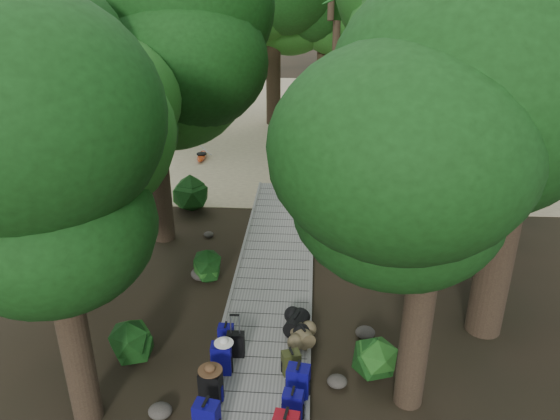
# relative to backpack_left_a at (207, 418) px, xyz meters

# --- Properties ---
(ground) EXTENTS (120.00, 120.00, 0.00)m
(ground) POSITION_rel_backpack_left_a_xyz_m (0.72, 4.56, -0.50)
(ground) COLOR black
(ground) RESTS_ON ground
(sand_beach) EXTENTS (40.00, 22.00, 0.02)m
(sand_beach) POSITION_rel_backpack_left_a_xyz_m (0.72, 20.56, -0.49)
(sand_beach) COLOR #C5B285
(sand_beach) RESTS_ON ground
(boardwalk) EXTENTS (2.00, 12.00, 0.12)m
(boardwalk) POSITION_rel_backpack_left_a_xyz_m (0.72, 5.56, -0.44)
(boardwalk) COLOR gray
(boardwalk) RESTS_ON ground
(backpack_left_a) EXTENTS (0.45, 0.36, 0.77)m
(backpack_left_a) POSITION_rel_backpack_left_a_xyz_m (0.00, 0.00, 0.00)
(backpack_left_a) COLOR navy
(backpack_left_a) RESTS_ON boardwalk
(backpack_left_b) EXTENTS (0.43, 0.34, 0.72)m
(backpack_left_b) POSITION_rel_backpack_left_a_xyz_m (-0.08, 0.80, -0.02)
(backpack_left_b) COLOR black
(backpack_left_b) RESTS_ON boardwalk
(backpack_left_c) EXTENTS (0.40, 0.30, 0.72)m
(backpack_left_c) POSITION_rel_backpack_left_a_xyz_m (-0.02, 1.58, -0.03)
(backpack_left_c) COLOR navy
(backpack_left_c) RESTS_ON boardwalk
(backpack_left_d) EXTENTS (0.32, 0.23, 0.49)m
(backpack_left_d) POSITION_rel_backpack_left_a_xyz_m (-0.07, 2.45, -0.14)
(backpack_left_d) COLOR navy
(backpack_left_d) RESTS_ON boardwalk
(backpack_right_b) EXTENTS (0.38, 0.29, 0.63)m
(backpack_right_b) POSITION_rel_backpack_left_a_xyz_m (1.42, 0.48, -0.07)
(backpack_right_b) COLOR navy
(backpack_right_b) RESTS_ON boardwalk
(backpack_right_c) EXTENTS (0.45, 0.35, 0.70)m
(backpack_right_c) POSITION_rel_backpack_left_a_xyz_m (1.49, 1.06, -0.03)
(backpack_right_c) COLOR navy
(backpack_right_c) RESTS_ON boardwalk
(backpack_right_d) EXTENTS (0.41, 0.35, 0.53)m
(backpack_right_d) POSITION_rel_backpack_left_a_xyz_m (1.33, 1.65, -0.12)
(backpack_right_d) COLOR #313815
(backpack_right_d) RESTS_ON boardwalk
(duffel_right_khaki) EXTENTS (0.58, 0.65, 0.36)m
(duffel_right_khaki) POSITION_rel_backpack_left_a_xyz_m (1.52, 2.58, -0.20)
(duffel_right_khaki) COLOR brown
(duffel_right_khaki) RESTS_ON boardwalk
(duffel_right_black) EXTENTS (0.58, 0.74, 0.40)m
(duffel_right_black) POSITION_rel_backpack_left_a_xyz_m (1.39, 2.96, -0.18)
(duffel_right_black) COLOR black
(duffel_right_black) RESTS_ON boardwalk
(suitcase_on_boardwalk) EXTENTS (0.36, 0.20, 0.55)m
(suitcase_on_boardwalk) POSITION_rel_backpack_left_a_xyz_m (0.19, 2.08, -0.11)
(suitcase_on_boardwalk) COLOR black
(suitcase_on_boardwalk) RESTS_ON boardwalk
(lone_suitcase_on_sand) EXTENTS (0.40, 0.26, 0.60)m
(lone_suitcase_on_sand) POSITION_rel_backpack_left_a_xyz_m (1.18, 12.31, -0.18)
(lone_suitcase_on_sand) COLOR black
(lone_suitcase_on_sand) RESTS_ON sand_beach
(hat_brown) EXTENTS (0.44, 0.44, 0.13)m
(hat_brown) POSITION_rel_backpack_left_a_xyz_m (-0.07, 0.78, 0.40)
(hat_brown) COLOR #51351E
(hat_brown) RESTS_ON backpack_left_b
(hat_white) EXTENTS (0.37, 0.37, 0.12)m
(hat_white) POSITION_rel_backpack_left_a_xyz_m (0.05, 1.55, 0.39)
(hat_white) COLOR silver
(hat_white) RESTS_ON backpack_left_c
(kayak) EXTENTS (0.89, 3.00, 0.30)m
(kayak) POSITION_rel_backpack_left_a_xyz_m (-2.95, 14.36, -0.34)
(kayak) COLOR #AE320E
(kayak) RESTS_ON sand_beach
(sun_lounger) EXTENTS (0.58, 1.70, 0.54)m
(sun_lounger) POSITION_rel_backpack_left_a_xyz_m (3.91, 14.81, -0.21)
(sun_lounger) COLOR silver
(sun_lounger) RESTS_ON sand_beach
(tree_right_a) EXTENTS (4.54, 4.54, 7.56)m
(tree_right_a) POSITION_rel_backpack_left_a_xyz_m (3.52, 1.17, 3.28)
(tree_right_a) COLOR black
(tree_right_a) RESTS_ON ground
(tree_right_b) EXTENTS (6.08, 6.08, 10.87)m
(tree_right_b) POSITION_rel_backpack_left_a_xyz_m (5.50, 3.47, 4.93)
(tree_right_b) COLOR black
(tree_right_b) RESTS_ON ground
(tree_right_c) EXTENTS (4.56, 4.56, 7.89)m
(tree_right_c) POSITION_rel_backpack_left_a_xyz_m (4.56, 6.21, 3.44)
(tree_right_c) COLOR black
(tree_right_c) RESTS_ON ground
(tree_right_d) EXTENTS (6.61, 6.61, 12.12)m
(tree_right_d) POSITION_rel_backpack_left_a_xyz_m (5.79, 8.17, 5.56)
(tree_right_d) COLOR black
(tree_right_d) RESTS_ON ground
(tree_right_e) EXTENTS (4.47, 4.47, 8.05)m
(tree_right_e) POSITION_rel_backpack_left_a_xyz_m (5.04, 12.01, 3.52)
(tree_right_e) COLOR black
(tree_right_e) RESTS_ON ground
(tree_right_f) EXTENTS (6.27, 6.27, 11.20)m
(tree_right_f) POSITION_rel_backpack_left_a_xyz_m (7.51, 14.61, 5.10)
(tree_right_f) COLOR black
(tree_right_f) RESTS_ON ground
(tree_left_a) EXTENTS (4.39, 4.39, 7.32)m
(tree_left_a) POSITION_rel_backpack_left_a_xyz_m (-2.24, 0.40, 3.16)
(tree_left_a) COLOR black
(tree_left_a) RESTS_ON ground
(tree_left_b) EXTENTS (4.48, 4.48, 8.06)m
(tree_left_b) POSITION_rel_backpack_left_a_xyz_m (-4.03, 4.40, 3.53)
(tree_left_b) COLOR black
(tree_left_b) RESTS_ON ground
(tree_left_c) EXTENTS (4.97, 4.97, 8.64)m
(tree_left_c) POSITION_rel_backpack_left_a_xyz_m (-2.66, 7.31, 3.82)
(tree_left_c) COLOR black
(tree_left_c) RESTS_ON ground
(tree_back_a) EXTENTS (5.81, 5.81, 10.06)m
(tree_back_a) POSITION_rel_backpack_left_a_xyz_m (-0.40, 19.90, 4.53)
(tree_back_a) COLOR black
(tree_back_a) RESTS_ON ground
(tree_back_b) EXTENTS (5.63, 5.63, 10.05)m
(tree_back_b) POSITION_rel_backpack_left_a_xyz_m (2.03, 20.94, 4.52)
(tree_back_b) COLOR black
(tree_back_b) RESTS_ON ground
(tree_back_c) EXTENTS (5.65, 5.65, 10.17)m
(tree_back_c) POSITION_rel_backpack_left_a_xyz_m (5.45, 20.43, 4.58)
(tree_back_c) COLOR black
(tree_back_c) RESTS_ON ground
(tree_back_d) EXTENTS (4.44, 4.44, 7.40)m
(tree_back_d) POSITION_rel_backpack_left_a_xyz_m (-4.83, 19.13, 3.20)
(tree_back_d) COLOR black
(tree_back_d) RESTS_ON ground
(palm_right_a) EXTENTS (3.95, 3.95, 6.73)m
(palm_right_a) POSITION_rel_backpack_left_a_xyz_m (3.92, 11.16, 2.86)
(palm_right_a) COLOR #134516
(palm_right_a) RESTS_ON ground
(palm_right_b) EXTENTS (4.02, 4.02, 7.77)m
(palm_right_b) POSITION_rel_backpack_left_a_xyz_m (5.31, 15.85, 3.38)
(palm_right_b) COLOR #134516
(palm_right_b) RESTS_ON ground
(palm_right_c) EXTENTS (4.93, 4.93, 7.84)m
(palm_right_c) POSITION_rel_backpack_left_a_xyz_m (3.00, 16.79, 3.42)
(palm_right_c) COLOR #134516
(palm_right_c) RESTS_ON ground
(palm_left_a) EXTENTS (4.39, 4.39, 6.99)m
(palm_left_a) POSITION_rel_backpack_left_a_xyz_m (-4.28, 10.60, 2.99)
(palm_left_a) COLOR #134516
(palm_left_a) RESTS_ON ground
(rock_left_a) EXTENTS (0.43, 0.39, 0.24)m
(rock_left_a) POSITION_rel_backpack_left_a_xyz_m (-0.96, 0.49, -0.38)
(rock_left_a) COLOR #4C473F
(rock_left_a) RESTS_ON ground
(rock_left_b) EXTENTS (0.32, 0.29, 0.17)m
(rock_left_b) POSITION_rel_backpack_left_a_xyz_m (-1.92, 2.45, -0.42)
(rock_left_b) COLOR #4C473F
(rock_left_b) RESTS_ON ground
(rock_left_c) EXTENTS (0.58, 0.52, 0.32)m
(rock_left_c) POSITION_rel_backpack_left_a_xyz_m (-1.11, 5.13, -0.34)
(rock_left_c) COLOR #4C473F
(rock_left_c) RESTS_ON ground
(rock_left_d) EXTENTS (0.29, 0.26, 0.16)m
(rock_left_d) POSITION_rel_backpack_left_a_xyz_m (-1.38, 7.47, -0.42)
(rock_left_d) COLOR #4C473F
(rock_left_d) RESTS_ON ground
(rock_right_a) EXTENTS (0.39, 0.35, 0.22)m
(rock_right_a) POSITION_rel_backpack_left_a_xyz_m (2.23, 1.46, -0.40)
(rock_right_a) COLOR #4C473F
(rock_right_a) RESTS_ON ground
(rock_right_b) EXTENTS (0.43, 0.39, 0.24)m
(rock_right_b) POSITION_rel_backpack_left_a_xyz_m (2.88, 3.01, -0.39)
(rock_right_b) COLOR #4C473F
(rock_right_b) RESTS_ON ground
(rock_right_c) EXTENTS (0.35, 0.32, 0.19)m
(rock_right_c) POSITION_rel_backpack_left_a_xyz_m (2.59, 5.87, -0.41)
(rock_right_c) COLOR #4C473F
(rock_right_c) RESTS_ON ground
(shrub_left_a) EXTENTS (1.22, 1.22, 1.10)m
(shrub_left_a) POSITION_rel_backpack_left_a_xyz_m (-2.02, 1.78, 0.05)
(shrub_left_a) COLOR #205118
(shrub_left_a) RESTS_ON ground
(shrub_left_b) EXTENTS (0.91, 0.91, 0.81)m
(shrub_left_b) POSITION_rel_backpack_left_a_xyz_m (-1.10, 5.09, -0.10)
(shrub_left_b) COLOR #205118
(shrub_left_b) RESTS_ON ground
(shrub_left_c) EXTENTS (1.33, 1.33, 1.20)m
(shrub_left_c) POSITION_rel_backpack_left_a_xyz_m (-2.34, 9.36, 0.10)
(shrub_left_c) COLOR #205118
(shrub_left_c) RESTS_ON ground
(shrub_right_a) EXTENTS (0.99, 0.99, 0.89)m
(shrub_right_a) POSITION_rel_backpack_left_a_xyz_m (2.91, 1.74, -0.06)
(shrub_right_a) COLOR #205118
(shrub_right_a) RESTS_ON ground
(shrub_right_b) EXTENTS (1.13, 1.13, 1.02)m
(shrub_right_b) POSITION_rel_backpack_left_a_xyz_m (3.13, 6.61, 0.01)
(shrub_right_b) COLOR #205118
(shrub_right_b) RESTS_ON ground
(shrub_right_c) EXTENTS (0.85, 0.85, 0.76)m
(shrub_right_c) POSITION_rel_backpack_left_a_xyz_m (2.50, 9.81, -0.12)
(shrub_right_c) COLOR #205118
(shrub_right_c) RESTS_ON ground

